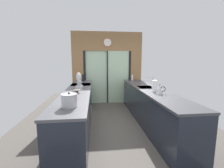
{
  "coord_description": "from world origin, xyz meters",
  "views": [
    {
      "loc": [
        -0.5,
        -3.43,
        1.62
      ],
      "look_at": [
        -0.01,
        0.75,
        0.99
      ],
      "focal_mm": 24.5,
      "sensor_mm": 36.0,
      "label": 1
    }
  ],
  "objects_px": {
    "kettle": "(160,90)",
    "soap_bottle": "(132,77)",
    "mixing_bowl_near": "(74,97)",
    "oven_range": "(81,99)",
    "stock_pot": "(69,100)",
    "mixing_bowl_far": "(77,91)",
    "paper_towel_roll": "(154,86)",
    "stand_mixer": "(79,83)",
    "knife_block": "(83,78)"
  },
  "relations": [
    {
      "from": "kettle",
      "to": "mixing_bowl_near",
      "type": "bearing_deg",
      "value": -172.74
    },
    {
      "from": "oven_range",
      "to": "mixing_bowl_near",
      "type": "relative_size",
      "value": 5.54
    },
    {
      "from": "kettle",
      "to": "soap_bottle",
      "type": "xyz_separation_m",
      "value": [
        -0.0,
        2.39,
        0.01
      ]
    },
    {
      "from": "mixing_bowl_far",
      "to": "stand_mixer",
      "type": "bearing_deg",
      "value": 90.0
    },
    {
      "from": "knife_block",
      "to": "soap_bottle",
      "type": "relative_size",
      "value": 1.05
    },
    {
      "from": "stock_pot",
      "to": "knife_block",
      "type": "bearing_deg",
      "value": 90.0
    },
    {
      "from": "paper_towel_roll",
      "to": "mixing_bowl_near",
      "type": "bearing_deg",
      "value": -164.09
    },
    {
      "from": "mixing_bowl_near",
      "to": "stand_mixer",
      "type": "bearing_deg",
      "value": 90.0
    },
    {
      "from": "knife_block",
      "to": "stand_mixer",
      "type": "bearing_deg",
      "value": -90.0
    },
    {
      "from": "oven_range",
      "to": "mixing_bowl_far",
      "type": "bearing_deg",
      "value": -89.17
    },
    {
      "from": "mixing_bowl_far",
      "to": "oven_range",
      "type": "bearing_deg",
      "value": 90.83
    },
    {
      "from": "oven_range",
      "to": "soap_bottle",
      "type": "xyz_separation_m",
      "value": [
        1.8,
        0.81,
        0.57
      ]
    },
    {
      "from": "stand_mixer",
      "to": "kettle",
      "type": "height_order",
      "value": "stand_mixer"
    },
    {
      "from": "stand_mixer",
      "to": "kettle",
      "type": "xyz_separation_m",
      "value": [
        1.78,
        -0.82,
        -0.07
      ]
    },
    {
      "from": "knife_block",
      "to": "soap_bottle",
      "type": "distance_m",
      "value": 1.78
    },
    {
      "from": "oven_range",
      "to": "soap_bottle",
      "type": "height_order",
      "value": "soap_bottle"
    },
    {
      "from": "mixing_bowl_far",
      "to": "paper_towel_roll",
      "type": "distance_m",
      "value": 1.78
    },
    {
      "from": "stand_mixer",
      "to": "stock_pot",
      "type": "relative_size",
      "value": 1.71
    },
    {
      "from": "mixing_bowl_near",
      "to": "knife_block",
      "type": "bearing_deg",
      "value": 90.0
    },
    {
      "from": "stand_mixer",
      "to": "paper_towel_roll",
      "type": "bearing_deg",
      "value": -16.81
    },
    {
      "from": "stock_pot",
      "to": "oven_range",
      "type": "bearing_deg",
      "value": 90.45
    },
    {
      "from": "mixing_bowl_near",
      "to": "stock_pot",
      "type": "distance_m",
      "value": 0.52
    },
    {
      "from": "stand_mixer",
      "to": "stock_pot",
      "type": "height_order",
      "value": "stand_mixer"
    },
    {
      "from": "knife_block",
      "to": "paper_towel_roll",
      "type": "height_order",
      "value": "paper_towel_roll"
    },
    {
      "from": "oven_range",
      "to": "stock_pot",
      "type": "bearing_deg",
      "value": -89.55
    },
    {
      "from": "kettle",
      "to": "stand_mixer",
      "type": "bearing_deg",
      "value": 155.34
    },
    {
      "from": "mixing_bowl_near",
      "to": "stand_mixer",
      "type": "height_order",
      "value": "stand_mixer"
    },
    {
      "from": "mixing_bowl_near",
      "to": "stock_pot",
      "type": "bearing_deg",
      "value": -90.0
    },
    {
      "from": "mixing_bowl_far",
      "to": "paper_towel_roll",
      "type": "bearing_deg",
      "value": -1.26
    },
    {
      "from": "mixing_bowl_far",
      "to": "kettle",
      "type": "bearing_deg",
      "value": -10.17
    },
    {
      "from": "knife_block",
      "to": "soap_bottle",
      "type": "bearing_deg",
      "value": 2.24
    },
    {
      "from": "oven_range",
      "to": "soap_bottle",
      "type": "distance_m",
      "value": 2.05
    },
    {
      "from": "mixing_bowl_near",
      "to": "oven_range",
      "type": "bearing_deg",
      "value": 90.58
    },
    {
      "from": "oven_range",
      "to": "stock_pot",
      "type": "distance_m",
      "value": 2.4
    },
    {
      "from": "mixing_bowl_near",
      "to": "mixing_bowl_far",
      "type": "bearing_deg",
      "value": 90.0
    },
    {
      "from": "stock_pot",
      "to": "mixing_bowl_far",
      "type": "bearing_deg",
      "value": 90.0
    },
    {
      "from": "soap_bottle",
      "to": "paper_towel_roll",
      "type": "bearing_deg",
      "value": -90.0
    },
    {
      "from": "stock_pot",
      "to": "soap_bottle",
      "type": "height_order",
      "value": "soap_bottle"
    },
    {
      "from": "stock_pot",
      "to": "paper_towel_roll",
      "type": "distance_m",
      "value": 2.05
    },
    {
      "from": "kettle",
      "to": "soap_bottle",
      "type": "distance_m",
      "value": 2.39
    },
    {
      "from": "oven_range",
      "to": "paper_towel_roll",
      "type": "relative_size",
      "value": 3.19
    },
    {
      "from": "stand_mixer",
      "to": "soap_bottle",
      "type": "height_order",
      "value": "stand_mixer"
    },
    {
      "from": "knife_block",
      "to": "stand_mixer",
      "type": "distance_m",
      "value": 1.51
    },
    {
      "from": "kettle",
      "to": "paper_towel_roll",
      "type": "relative_size",
      "value": 0.86
    },
    {
      "from": "mixing_bowl_near",
      "to": "mixing_bowl_far",
      "type": "height_order",
      "value": "mixing_bowl_near"
    },
    {
      "from": "mixing_bowl_near",
      "to": "paper_towel_roll",
      "type": "distance_m",
      "value": 1.85
    },
    {
      "from": "mixing_bowl_near",
      "to": "kettle",
      "type": "xyz_separation_m",
      "value": [
        1.78,
        0.23,
        0.05
      ]
    },
    {
      "from": "stand_mixer",
      "to": "soap_bottle",
      "type": "relative_size",
      "value": 1.71
    },
    {
      "from": "oven_range",
      "to": "kettle",
      "type": "bearing_deg",
      "value": -41.41
    },
    {
      "from": "paper_towel_roll",
      "to": "kettle",
      "type": "bearing_deg",
      "value": -89.54
    }
  ]
}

